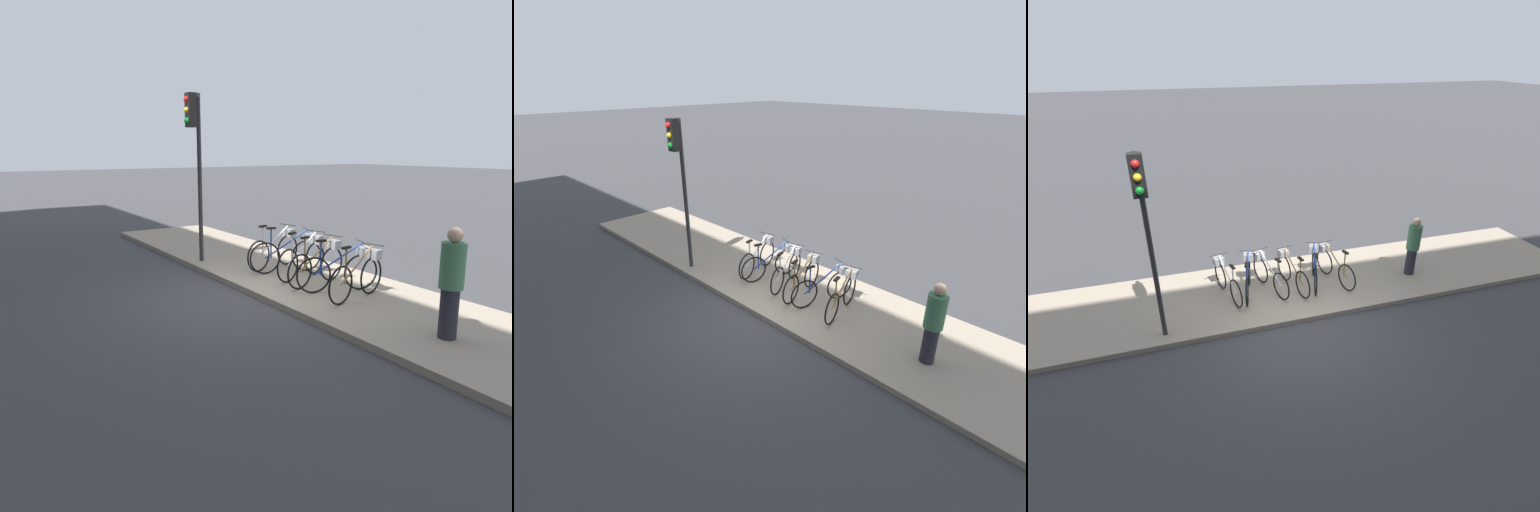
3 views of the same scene
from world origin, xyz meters
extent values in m
plane|color=#38383A|center=(0.00, 0.00, 0.00)|extent=(120.00, 120.00, 0.00)
cube|color=gray|center=(0.00, 1.44, 0.06)|extent=(16.17, 2.87, 0.12)
torus|color=black|center=(-1.27, 0.92, 0.47)|extent=(0.19, 0.68, 0.69)
torus|color=black|center=(-1.49, 1.85, 0.47)|extent=(0.19, 0.68, 0.69)
cylinder|color=silver|center=(-1.38, 1.38, 0.75)|extent=(0.25, 0.95, 0.59)
cylinder|color=silver|center=(-1.30, 1.05, 0.78)|extent=(0.04, 0.04, 0.63)
cube|color=black|center=(-1.30, 1.05, 1.11)|extent=(0.11, 0.21, 0.04)
cylinder|color=#262626|center=(-1.49, 1.85, 1.06)|extent=(0.45, 0.13, 0.02)
cube|color=gray|center=(-1.50, 1.90, 0.86)|extent=(0.28, 0.25, 0.18)
torus|color=black|center=(-1.02, 0.92, 0.47)|extent=(0.22, 0.68, 0.69)
torus|color=black|center=(-0.76, 1.84, 0.47)|extent=(0.22, 0.68, 0.69)
cylinder|color=navy|center=(-0.89, 1.38, 0.75)|extent=(0.29, 0.94, 0.59)
cylinder|color=navy|center=(-0.98, 1.05, 0.78)|extent=(0.04, 0.04, 0.63)
cube|color=black|center=(-0.98, 1.05, 1.11)|extent=(0.12, 0.21, 0.04)
cylinder|color=#262626|center=(-0.76, 1.84, 1.06)|extent=(0.45, 0.15, 0.02)
cube|color=gray|center=(-0.75, 1.89, 0.86)|extent=(0.28, 0.26, 0.18)
torus|color=black|center=(-0.18, 0.91, 0.47)|extent=(0.23, 0.68, 0.69)
torus|color=black|center=(-0.46, 1.83, 0.47)|extent=(0.23, 0.68, 0.69)
cylinder|color=silver|center=(-0.32, 1.37, 0.75)|extent=(0.31, 0.94, 0.59)
cylinder|color=silver|center=(-0.22, 1.04, 0.78)|extent=(0.04, 0.04, 0.63)
cube|color=black|center=(-0.22, 1.04, 1.11)|extent=(0.12, 0.21, 0.04)
cylinder|color=#262626|center=(-0.46, 1.83, 1.06)|extent=(0.45, 0.16, 0.02)
cube|color=gray|center=(-0.47, 1.87, 0.86)|extent=(0.29, 0.26, 0.18)
torus|color=black|center=(0.33, 0.82, 0.47)|extent=(0.16, 0.69, 0.69)
torus|color=black|center=(0.16, 1.76, 0.47)|extent=(0.16, 0.69, 0.69)
cylinder|color=olive|center=(0.24, 1.29, 0.75)|extent=(0.21, 0.96, 0.59)
cylinder|color=olive|center=(0.31, 0.95, 0.78)|extent=(0.04, 0.04, 0.63)
cube|color=black|center=(0.31, 0.95, 1.11)|extent=(0.11, 0.21, 0.04)
cylinder|color=#262626|center=(0.16, 1.76, 1.06)|extent=(0.46, 0.11, 0.02)
cube|color=gray|center=(0.15, 1.81, 0.86)|extent=(0.27, 0.24, 0.18)
torus|color=black|center=(0.68, 0.88, 0.47)|extent=(0.24, 0.67, 0.69)
torus|color=black|center=(0.97, 1.79, 0.47)|extent=(0.24, 0.67, 0.69)
cylinder|color=navy|center=(0.83, 1.33, 0.75)|extent=(0.32, 0.94, 0.59)
cylinder|color=navy|center=(0.72, 1.00, 0.78)|extent=(0.04, 0.04, 0.63)
cube|color=black|center=(0.72, 1.00, 1.11)|extent=(0.13, 0.21, 0.04)
cylinder|color=#262626|center=(0.97, 1.79, 1.06)|extent=(0.45, 0.16, 0.02)
cube|color=gray|center=(0.99, 1.83, 0.86)|extent=(0.29, 0.26, 0.18)
torus|color=black|center=(1.49, 0.82, 0.47)|extent=(0.19, 0.69, 0.69)
torus|color=black|center=(1.28, 1.75, 0.47)|extent=(0.19, 0.69, 0.69)
cylinder|color=olive|center=(1.38, 1.29, 0.75)|extent=(0.24, 0.95, 0.59)
cylinder|color=olive|center=(1.46, 0.95, 0.78)|extent=(0.04, 0.04, 0.63)
cube|color=black|center=(1.46, 0.95, 1.11)|extent=(0.11, 0.21, 0.04)
cylinder|color=#262626|center=(1.28, 1.75, 1.06)|extent=(0.45, 0.12, 0.02)
cube|color=gray|center=(1.27, 1.80, 0.86)|extent=(0.28, 0.25, 0.18)
cylinder|color=#23232D|center=(3.46, 1.08, 0.49)|extent=(0.26, 0.26, 0.73)
cylinder|color=#3F724C|center=(3.46, 1.08, 1.18)|extent=(0.34, 0.34, 0.65)
sphere|color=tan|center=(3.46, 1.08, 1.61)|extent=(0.21, 0.21, 0.21)
cylinder|color=#2D2D2D|center=(-2.93, 0.35, 2.05)|extent=(0.10, 0.10, 3.86)
cube|color=black|center=(-2.93, 0.17, 3.61)|extent=(0.24, 0.20, 0.75)
sphere|color=red|center=(-2.93, 0.07, 3.83)|extent=(0.14, 0.14, 0.14)
sphere|color=gold|center=(-2.93, 0.07, 3.60)|extent=(0.14, 0.14, 0.14)
sphere|color=green|center=(-2.93, 0.07, 3.37)|extent=(0.14, 0.14, 0.14)
camera|label=1|loc=(7.66, -4.83, 2.77)|focal=35.00mm
camera|label=2|loc=(5.60, -5.09, 4.87)|focal=28.00mm
camera|label=3|loc=(-2.52, -6.83, 5.52)|focal=28.00mm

